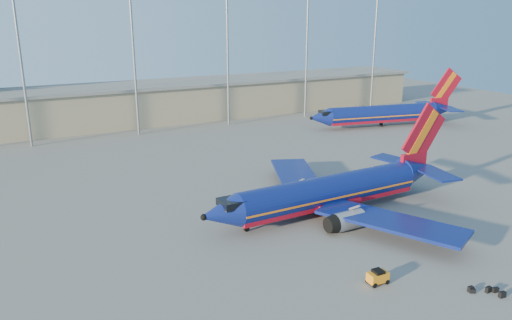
# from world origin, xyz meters

# --- Properties ---
(ground) EXTENTS (220.00, 220.00, 0.00)m
(ground) POSITION_xyz_m (0.00, 0.00, 0.00)
(ground) COLOR slate
(ground) RESTS_ON ground
(terminal_building) EXTENTS (122.00, 16.00, 8.50)m
(terminal_building) POSITION_xyz_m (10.00, 58.00, 4.32)
(terminal_building) COLOR #9B8B6B
(terminal_building) RESTS_ON ground
(light_mast_row) EXTENTS (101.60, 1.60, 28.65)m
(light_mast_row) POSITION_xyz_m (5.00, 46.00, 17.55)
(light_mast_row) COLOR gray
(light_mast_row) RESTS_ON ground
(aircraft_main) EXTENTS (36.00, 34.63, 12.19)m
(aircraft_main) POSITION_xyz_m (5.17, -5.89, 2.60)
(aircraft_main) COLOR navy
(aircraft_main) RESTS_ON ground
(aircraft_second) EXTENTS (35.62, 15.01, 12.18)m
(aircraft_second) POSITION_xyz_m (44.35, 28.69, 2.79)
(aircraft_second) COLOR navy
(aircraft_second) RESTS_ON ground
(baggage_tug) EXTENTS (1.90, 1.19, 1.34)m
(baggage_tug) POSITION_xyz_m (-1.60, -21.83, 0.70)
(baggage_tug) COLOR orange
(baggage_tug) RESTS_ON ground
(luggage_pile) EXTENTS (2.46, 2.28, 0.53)m
(luggage_pile) POSITION_xyz_m (5.70, -27.58, 0.24)
(luggage_pile) COLOR black
(luggage_pile) RESTS_ON ground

